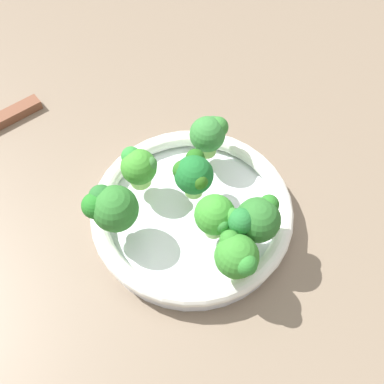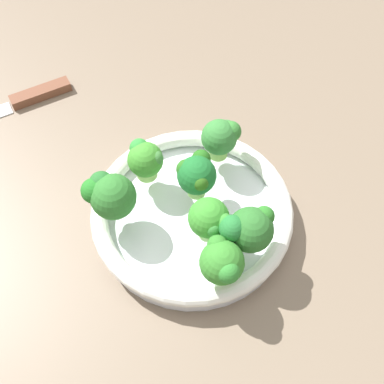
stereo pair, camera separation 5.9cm
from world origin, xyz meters
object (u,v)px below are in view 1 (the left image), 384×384
broccoli_floret_2 (256,220)px  broccoli_floret_3 (216,216)px  broccoli_floret_1 (212,134)px  broccoli_floret_0 (111,207)px  bowl (192,213)px  broccoli_floret_5 (193,174)px  broccoli_floret_6 (139,167)px  broccoli_floret_4 (237,257)px

broccoli_floret_2 → broccoli_floret_3: bearing=19.5°
broccoli_floret_1 → broccoli_floret_3: (-5.86, 11.16, 0.23)cm
broccoli_floret_0 → broccoli_floret_1: (-5.60, -15.71, -0.46)cm
bowl → broccoli_floret_1: 10.62cm
broccoli_floret_2 → broccoli_floret_5: (9.48, -2.64, -0.25)cm
broccoli_floret_3 → broccoli_floret_6: size_ratio=1.13×
broccoli_floret_5 → broccoli_floret_1: bearing=-84.0°
broccoli_floret_0 → broccoli_floret_3: bearing=-158.3°
bowl → broccoli_floret_5: bearing=-65.9°
broccoli_floret_2 → broccoli_floret_1: bearing=-43.2°
broccoli_floret_2 → broccoli_floret_6: size_ratio=1.18×
broccoli_floret_4 → broccoli_floret_5: size_ratio=0.96×
broccoli_floret_1 → broccoli_floret_2: 14.04cm
bowl → broccoli_floret_6: size_ratio=4.71×
broccoli_floret_4 → broccoli_floret_5: bearing=-39.4°
broccoli_floret_3 → broccoli_floret_5: 6.61cm
broccoli_floret_1 → broccoli_floret_2: broccoli_floret_2 is taller
bowl → broccoli_floret_0: bearing=43.1°
bowl → broccoli_floret_0: broccoli_floret_0 is taller
broccoli_floret_0 → broccoli_floret_3: (-11.46, -4.55, -0.23)cm
broccoli_floret_0 → broccoli_floret_5: size_ratio=1.07×
broccoli_floret_3 → broccoli_floret_5: (5.12, -4.18, -0.01)cm
broccoli_floret_1 → broccoli_floret_3: bearing=117.7°
broccoli_floret_0 → broccoli_floret_5: broccoli_floret_0 is taller
broccoli_floret_3 → broccoli_floret_0: bearing=21.7°
bowl → broccoli_floret_5: 6.10cm
broccoli_floret_0 → broccoli_floret_6: bearing=-86.3°
broccoli_floret_3 → broccoli_floret_5: size_ratio=1.01×
broccoli_floret_1 → broccoli_floret_3: broccoli_floret_3 is taller
broccoli_floret_0 → broccoli_floret_1: broccoli_floret_0 is taller
bowl → broccoli_floret_3: (-4.24, 2.20, 5.71)cm
broccoli_floret_1 → broccoli_floret_4: bearing=124.5°
bowl → broccoli_floret_6: (7.68, -0.33, 5.15)cm
broccoli_floret_2 → broccoli_floret_5: broccoli_floret_2 is taller
broccoli_floret_6 → bowl: bearing=177.6°
broccoli_floret_3 → broccoli_floret_1: bearing=-62.3°
broccoli_floret_0 → broccoli_floret_6: 7.14cm
broccoli_floret_3 → broccoli_floret_6: 12.20cm
broccoli_floret_1 → broccoli_floret_3: 12.60cm
broccoli_floret_2 → broccoli_floret_6: (16.28, -0.99, -0.80)cm
broccoli_floret_4 → broccoli_floret_0: bearing=3.9°
bowl → broccoli_floret_0: size_ratio=3.92×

